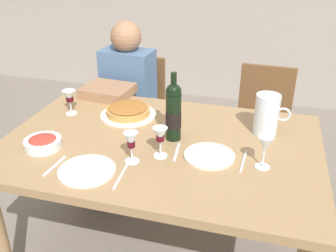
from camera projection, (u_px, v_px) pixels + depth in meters
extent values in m
cube|color=#9E7A51|center=(160.00, 145.00, 1.81)|extent=(1.50, 1.00, 0.04)
cylinder|color=#9E7A51|center=(0.00, 238.00, 1.78)|extent=(0.07, 0.07, 0.72)
cylinder|color=#9E7A51|center=(82.00, 151.00, 2.50)|extent=(0.07, 0.07, 0.72)
cylinder|color=#9E7A51|center=(292.00, 183.00, 2.18)|extent=(0.07, 0.07, 0.72)
cylinder|color=black|center=(173.00, 117.00, 1.78)|extent=(0.07, 0.07, 0.23)
sphere|color=black|center=(174.00, 92.00, 1.72)|extent=(0.07, 0.07, 0.07)
cylinder|color=black|center=(174.00, 81.00, 1.69)|extent=(0.03, 0.03, 0.08)
cylinder|color=black|center=(173.00, 119.00, 1.78)|extent=(0.07, 0.07, 0.08)
cylinder|color=silver|center=(267.00, 115.00, 1.83)|extent=(0.12, 0.12, 0.20)
cylinder|color=silver|center=(266.00, 121.00, 1.85)|extent=(0.11, 0.11, 0.12)
torus|color=silver|center=(283.00, 114.00, 1.81)|extent=(0.07, 0.01, 0.07)
cylinder|color=white|center=(128.00, 115.00, 2.05)|extent=(0.30, 0.30, 0.01)
cylinder|color=#C18E47|center=(128.00, 111.00, 2.04)|extent=(0.24, 0.24, 0.03)
ellipsoid|color=#9E6028|center=(128.00, 107.00, 2.03)|extent=(0.21, 0.21, 0.02)
cylinder|color=silver|center=(43.00, 143.00, 1.74)|extent=(0.17, 0.17, 0.04)
ellipsoid|color=#B2382D|center=(43.00, 141.00, 1.73)|extent=(0.14, 0.14, 0.03)
cylinder|color=silver|center=(72.00, 113.00, 2.08)|extent=(0.06, 0.06, 0.00)
cylinder|color=silver|center=(71.00, 107.00, 2.06)|extent=(0.01, 0.01, 0.07)
cone|color=silver|center=(69.00, 96.00, 2.03)|extent=(0.07, 0.07, 0.06)
cylinder|color=#470A14|center=(70.00, 99.00, 2.04)|extent=(0.04, 0.04, 0.02)
cylinder|color=silver|center=(132.00, 161.00, 1.64)|extent=(0.06, 0.06, 0.00)
cylinder|color=silver|center=(132.00, 154.00, 1.62)|extent=(0.01, 0.01, 0.07)
cone|color=silver|center=(131.00, 140.00, 1.59)|extent=(0.06, 0.06, 0.07)
cylinder|color=#470A14|center=(131.00, 144.00, 1.60)|extent=(0.03, 0.03, 0.02)
cylinder|color=silver|center=(160.00, 156.00, 1.68)|extent=(0.06, 0.06, 0.00)
cylinder|color=silver|center=(160.00, 148.00, 1.66)|extent=(0.01, 0.01, 0.07)
cone|color=silver|center=(160.00, 135.00, 1.63)|extent=(0.07, 0.07, 0.07)
cylinder|color=#470A14|center=(160.00, 138.00, 1.64)|extent=(0.04, 0.04, 0.02)
cylinder|color=silver|center=(262.00, 167.00, 1.60)|extent=(0.06, 0.06, 0.00)
cylinder|color=silver|center=(263.00, 159.00, 1.58)|extent=(0.01, 0.01, 0.07)
cone|color=silver|center=(265.00, 144.00, 1.55)|extent=(0.07, 0.07, 0.07)
cylinder|color=silver|center=(209.00, 156.00, 1.67)|extent=(0.23, 0.23, 0.01)
cylinder|color=white|center=(87.00, 171.00, 1.57)|extent=(0.24, 0.24, 0.01)
cube|color=silver|center=(177.00, 152.00, 1.71)|extent=(0.03, 0.16, 0.00)
cube|color=silver|center=(243.00, 161.00, 1.64)|extent=(0.02, 0.18, 0.00)
cube|color=silver|center=(120.00, 177.00, 1.53)|extent=(0.02, 0.18, 0.00)
cube|color=silver|center=(55.00, 166.00, 1.60)|extent=(0.02, 0.16, 0.00)
cube|color=brown|center=(132.00, 118.00, 2.72)|extent=(0.43, 0.43, 0.02)
cube|color=brown|center=(142.00, 82.00, 2.78)|extent=(0.36, 0.06, 0.40)
cylinder|color=brown|center=(102.00, 153.00, 2.74)|extent=(0.04, 0.04, 0.45)
cylinder|color=brown|center=(145.00, 162.00, 2.63)|extent=(0.04, 0.04, 0.45)
cylinder|color=brown|center=(123.00, 133.00, 3.02)|extent=(0.04, 0.04, 0.45)
cylinder|color=brown|center=(163.00, 140.00, 2.91)|extent=(0.04, 0.04, 0.45)
cube|color=#4C6B93|center=(128.00, 86.00, 2.57)|extent=(0.36, 0.23, 0.50)
sphere|color=#9E7051|center=(126.00, 37.00, 2.41)|extent=(0.20, 0.20, 0.20)
cube|color=#33333D|center=(118.00, 131.00, 2.52)|extent=(0.34, 0.41, 0.14)
cube|color=#33333D|center=(110.00, 176.00, 2.52)|extent=(0.28, 0.14, 0.40)
cube|color=#9E7051|center=(108.00, 91.00, 2.30)|extent=(0.31, 0.26, 0.06)
cube|color=brown|center=(260.00, 133.00, 2.51)|extent=(0.42, 0.42, 0.02)
cube|color=brown|center=(266.00, 94.00, 2.57)|extent=(0.36, 0.05, 0.40)
cylinder|color=brown|center=(227.00, 172.00, 2.52)|extent=(0.04, 0.04, 0.45)
cylinder|color=brown|center=(279.00, 181.00, 2.42)|extent=(0.04, 0.04, 0.45)
cylinder|color=brown|center=(236.00, 148.00, 2.81)|extent=(0.04, 0.04, 0.45)
cylinder|color=brown|center=(283.00, 155.00, 2.71)|extent=(0.04, 0.04, 0.45)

